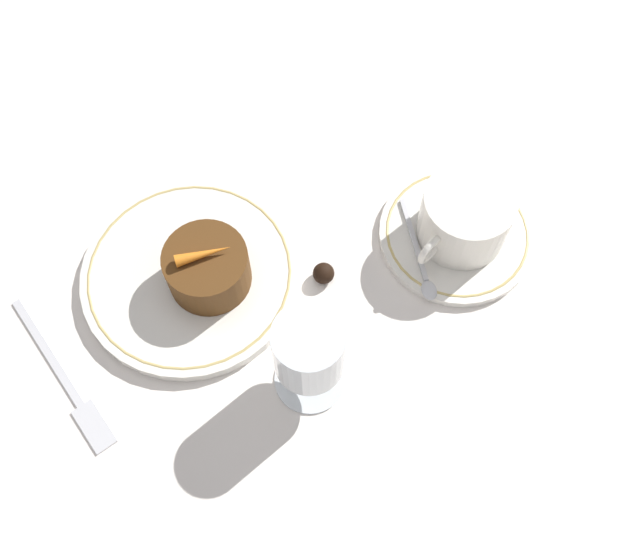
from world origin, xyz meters
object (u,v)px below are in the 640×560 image
Objects in this scene: wine_glass at (309,353)px; dessert_cake at (208,268)px; coffee_cup at (465,215)px; dinner_plate at (189,277)px; fork at (70,388)px.

dessert_cake is at bearing -91.48° from wine_glass.
dessert_cake is at bearing -33.91° from coffee_cup.
wine_glass is at bearing 93.16° from dinner_plate.
wine_glass is at bearing 88.52° from dessert_cake.
dinner_plate is at bearing -86.84° from wine_glass.
wine_glass reaches higher than dinner_plate.
wine_glass is 0.65× the size of fork.
coffee_cup is 0.42m from fork.
wine_glass is 0.24m from fork.
dinner_plate is 0.16m from fork.
coffee_cup is 0.64× the size of fork.
coffee_cup reaches higher than dinner_plate.
dessert_cake is (-0.00, -0.14, -0.04)m from wine_glass.
wine_glass reaches higher than fork.
coffee_cup is at bearing 179.12° from wine_glass.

